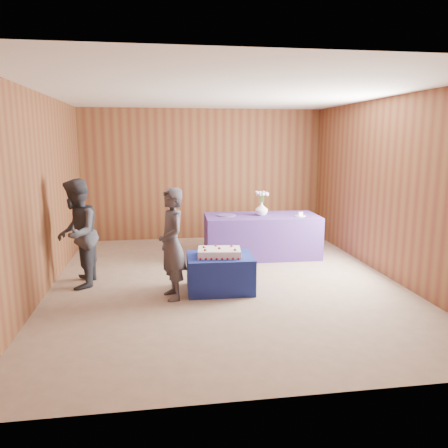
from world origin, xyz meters
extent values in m
plane|color=gray|center=(0.00, 0.00, 0.00)|extent=(6.00, 6.00, 0.00)
cube|color=brown|center=(0.00, 3.00, 1.35)|extent=(5.00, 0.04, 2.70)
cube|color=brown|center=(0.00, -3.00, 1.35)|extent=(5.00, 0.04, 2.70)
cube|color=brown|center=(-2.50, 0.00, 1.35)|extent=(0.04, 6.00, 2.70)
cube|color=brown|center=(2.50, 0.00, 1.35)|extent=(0.04, 6.00, 2.70)
cube|color=white|center=(0.00, 0.00, 2.70)|extent=(5.00, 6.00, 0.04)
cube|color=navy|center=(-0.13, -0.36, 0.25)|extent=(0.92, 0.73, 0.50)
cube|color=#523187|center=(0.86, 1.32, 0.38)|extent=(2.03, 0.97, 0.75)
cube|color=white|center=(-0.14, -0.39, 0.55)|extent=(0.62, 0.45, 0.11)
sphere|color=maroon|center=(-0.45, -0.54, 0.52)|extent=(0.03, 0.03, 0.03)
sphere|color=maroon|center=(0.12, -0.61, 0.52)|extent=(0.03, 0.03, 0.03)
sphere|color=maroon|center=(-0.40, -0.16, 0.52)|extent=(0.03, 0.03, 0.03)
sphere|color=maroon|center=(0.17, -0.23, 0.52)|extent=(0.03, 0.03, 0.03)
sphere|color=maroon|center=(-0.32, -0.46, 0.62)|extent=(0.03, 0.03, 0.03)
cone|color=#125121|center=(-0.30, -0.46, 0.61)|extent=(0.01, 0.02, 0.02)
sphere|color=maroon|center=(0.02, -0.32, 0.62)|extent=(0.03, 0.03, 0.03)
cone|color=#125121|center=(0.05, -0.32, 0.61)|extent=(0.01, 0.02, 0.02)
sphere|color=maroon|center=(-0.14, -0.39, 0.62)|extent=(0.03, 0.03, 0.03)
cone|color=#125121|center=(-0.12, -0.39, 0.61)|extent=(0.01, 0.02, 0.02)
imported|color=white|center=(0.86, 1.32, 0.87)|extent=(0.27, 0.27, 0.23)
cylinder|color=#286528|center=(0.90, 1.32, 1.06)|extent=(0.01, 0.01, 0.16)
sphere|color=#BDA0CF|center=(0.95, 1.32, 1.14)|extent=(0.05, 0.05, 0.05)
cylinder|color=#286528|center=(0.89, 1.34, 1.06)|extent=(0.01, 0.01, 0.16)
sphere|color=white|center=(0.94, 1.37, 1.14)|extent=(0.05, 0.05, 0.05)
cylinder|color=#286528|center=(0.88, 1.35, 1.06)|extent=(0.01, 0.01, 0.16)
sphere|color=#BDA0CF|center=(0.91, 1.41, 1.14)|extent=(0.05, 0.05, 0.05)
cylinder|color=#286528|center=(0.86, 1.36, 1.06)|extent=(0.01, 0.01, 0.16)
sphere|color=white|center=(0.86, 1.42, 1.14)|extent=(0.05, 0.05, 0.05)
cylinder|color=#286528|center=(0.84, 1.35, 1.06)|extent=(0.01, 0.01, 0.16)
sphere|color=#BDA0CF|center=(0.81, 1.41, 1.14)|extent=(0.05, 0.05, 0.05)
cylinder|color=#286528|center=(0.82, 1.34, 1.06)|extent=(0.01, 0.01, 0.16)
sphere|color=white|center=(0.77, 1.37, 1.14)|extent=(0.05, 0.05, 0.05)
cylinder|color=#286528|center=(0.82, 1.32, 1.06)|extent=(0.01, 0.01, 0.16)
sphere|color=#BDA0CF|center=(0.76, 1.32, 1.14)|extent=(0.05, 0.05, 0.05)
cylinder|color=#286528|center=(0.82, 1.30, 1.06)|extent=(0.01, 0.01, 0.16)
sphere|color=white|center=(0.77, 1.27, 1.14)|extent=(0.05, 0.05, 0.05)
cylinder|color=#286528|center=(0.84, 1.29, 1.06)|extent=(0.01, 0.01, 0.16)
sphere|color=#BDA0CF|center=(0.81, 1.24, 1.14)|extent=(0.05, 0.05, 0.05)
cylinder|color=#286528|center=(0.86, 1.28, 1.06)|extent=(0.01, 0.01, 0.16)
sphere|color=white|center=(0.86, 1.22, 1.14)|extent=(0.05, 0.05, 0.05)
cylinder|color=#286528|center=(0.88, 1.29, 1.06)|extent=(0.01, 0.01, 0.16)
sphere|color=#BDA0CF|center=(0.91, 1.24, 1.14)|extent=(0.05, 0.05, 0.05)
cylinder|color=#286528|center=(0.89, 1.30, 1.06)|extent=(0.01, 0.01, 0.16)
sphere|color=white|center=(0.94, 1.27, 1.14)|extent=(0.05, 0.05, 0.05)
cylinder|color=#5D4A94|center=(0.23, 1.38, 0.76)|extent=(0.41, 0.41, 0.02)
cylinder|color=silver|center=(1.51, 1.13, 0.76)|extent=(0.23, 0.23, 0.01)
cube|color=white|center=(1.51, 1.13, 0.79)|extent=(0.08, 0.07, 0.06)
sphere|color=maroon|center=(1.51, 1.11, 0.84)|extent=(0.03, 0.03, 0.03)
cube|color=silver|center=(1.53, 0.99, 0.75)|extent=(0.26, 0.10, 0.00)
imported|color=#3C3A45|center=(-0.79, -0.56, 0.74)|extent=(0.47, 0.60, 1.47)
imported|color=#32343C|center=(-2.09, 0.11, 0.77)|extent=(0.59, 0.75, 1.54)
camera|label=1|loc=(-0.94, -6.12, 2.07)|focal=35.00mm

